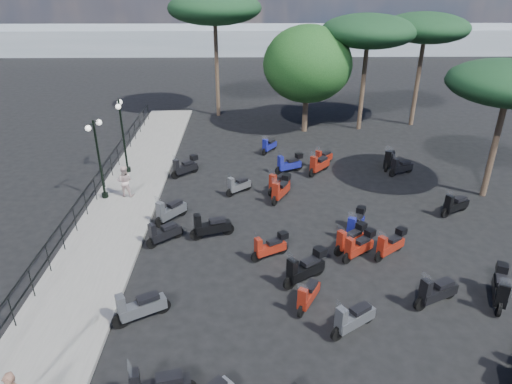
{
  "coord_description": "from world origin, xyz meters",
  "views": [
    {
      "loc": [
        -0.79,
        -15.3,
        9.8
      ],
      "look_at": [
        -0.49,
        2.05,
        1.2
      ],
      "focal_mm": 32.0,
      "sensor_mm": 36.0,
      "label": 1
    }
  ],
  "objects_px": {
    "pine_1": "(426,28)",
    "scooter_3": "(170,211)",
    "scooter_20": "(436,292)",
    "scooter_29": "(389,159)",
    "scooter_8": "(308,296)",
    "scooter_17": "(289,164)",
    "scooter_16": "(281,190)",
    "pine_0": "(369,31)",
    "scooter_32": "(390,245)",
    "scooter_10": "(279,183)",
    "scooter_21": "(350,239)",
    "scooter_27": "(455,205)",
    "scooter_11": "(269,146)",
    "scooter_28": "(401,167)",
    "scooter_4": "(238,186)",
    "scooter_13": "(353,319)",
    "scooter_7": "(305,268)",
    "scooter_1": "(140,307)",
    "lamp_post_1": "(98,155)",
    "pedestrian_far": "(125,181)",
    "scooter_5": "(185,167)",
    "lamp_post_2": "(123,132)",
    "scooter_22": "(319,165)",
    "scooter_26": "(500,289)",
    "scooter_30": "(359,246)",
    "pine_2": "(215,8)",
    "pine_3": "(510,83)",
    "scooter_14": "(356,224)",
    "scooter_9": "(211,227)",
    "broadleaf_tree": "(308,64)",
    "scooter_15": "(270,247)"
  },
  "relations": [
    {
      "from": "scooter_9",
      "to": "scooter_26",
      "type": "distance_m",
      "value": 10.41
    },
    {
      "from": "scooter_7",
      "to": "scooter_20",
      "type": "height_order",
      "value": "scooter_7"
    },
    {
      "from": "scooter_32",
      "to": "scooter_5",
      "type": "bearing_deg",
      "value": 11.34
    },
    {
      "from": "lamp_post_1",
      "to": "scooter_22",
      "type": "xyz_separation_m",
      "value": [
        10.36,
        2.87,
        -1.78
      ]
    },
    {
      "from": "pedestrian_far",
      "to": "pine_1",
      "type": "xyz_separation_m",
      "value": [
        16.97,
        10.89,
        5.42
      ]
    },
    {
      "from": "pine_0",
      "to": "scooter_15",
      "type": "bearing_deg",
      "value": -113.85
    },
    {
      "from": "scooter_10",
      "to": "pine_1",
      "type": "height_order",
      "value": "pine_1"
    },
    {
      "from": "scooter_13",
      "to": "scooter_26",
      "type": "relative_size",
      "value": 0.91
    },
    {
      "from": "scooter_30",
      "to": "scooter_29",
      "type": "bearing_deg",
      "value": -59.95
    },
    {
      "from": "scooter_8",
      "to": "scooter_4",
      "type": "bearing_deg",
      "value": -45.06
    },
    {
      "from": "scooter_3",
      "to": "scooter_11",
      "type": "height_order",
      "value": "scooter_3"
    },
    {
      "from": "scooter_14",
      "to": "scooter_26",
      "type": "xyz_separation_m",
      "value": [
        3.74,
        -4.25,
        0.04
      ]
    },
    {
      "from": "scooter_21",
      "to": "scooter_27",
      "type": "height_order",
      "value": "scooter_27"
    },
    {
      "from": "scooter_29",
      "to": "pine_3",
      "type": "xyz_separation_m",
      "value": [
        3.6,
        -3.38,
        4.84
      ]
    },
    {
      "from": "scooter_17",
      "to": "scooter_27",
      "type": "xyz_separation_m",
      "value": [
        6.87,
        -4.67,
        -0.03
      ]
    },
    {
      "from": "scooter_3",
      "to": "scooter_32",
      "type": "bearing_deg",
      "value": -158.95
    },
    {
      "from": "scooter_1",
      "to": "pine_0",
      "type": "height_order",
      "value": "pine_0"
    },
    {
      "from": "scooter_28",
      "to": "pine_2",
      "type": "height_order",
      "value": "pine_2"
    },
    {
      "from": "scooter_7",
      "to": "scooter_1",
      "type": "bearing_deg",
      "value": 74.12
    },
    {
      "from": "scooter_13",
      "to": "broadleaf_tree",
      "type": "bearing_deg",
      "value": -35.74
    },
    {
      "from": "pedestrian_far",
      "to": "scooter_27",
      "type": "relative_size",
      "value": 1.0
    },
    {
      "from": "scooter_4",
      "to": "scooter_13",
      "type": "relative_size",
      "value": 0.8
    },
    {
      "from": "scooter_16",
      "to": "scooter_21",
      "type": "height_order",
      "value": "scooter_16"
    },
    {
      "from": "scooter_8",
      "to": "scooter_17",
      "type": "bearing_deg",
      "value": -62.64
    },
    {
      "from": "scooter_11",
      "to": "scooter_27",
      "type": "distance_m",
      "value": 10.89
    },
    {
      "from": "scooter_28",
      "to": "pine_0",
      "type": "distance_m",
      "value": 9.56
    },
    {
      "from": "scooter_14",
      "to": "scooter_32",
      "type": "bearing_deg",
      "value": 153.07
    },
    {
      "from": "scooter_13",
      "to": "scooter_32",
      "type": "xyz_separation_m",
      "value": [
        2.23,
        3.95,
        0.0
      ]
    },
    {
      "from": "scooter_4",
      "to": "scooter_20",
      "type": "xyz_separation_m",
      "value": [
        6.44,
        -8.13,
        0.08
      ]
    },
    {
      "from": "pedestrian_far",
      "to": "scooter_13",
      "type": "bearing_deg",
      "value": 141.46
    },
    {
      "from": "scooter_20",
      "to": "scooter_21",
      "type": "distance_m",
      "value": 3.82
    },
    {
      "from": "scooter_5",
      "to": "scooter_13",
      "type": "distance_m",
      "value": 13.09
    },
    {
      "from": "scooter_16",
      "to": "pine_0",
      "type": "distance_m",
      "value": 13.18
    },
    {
      "from": "scooter_29",
      "to": "scooter_21",
      "type": "bearing_deg",
      "value": 90.74
    },
    {
      "from": "lamp_post_1",
      "to": "scooter_21",
      "type": "height_order",
      "value": "lamp_post_1"
    },
    {
      "from": "pine_1",
      "to": "scooter_3",
      "type": "bearing_deg",
      "value": -138.03
    },
    {
      "from": "scooter_13",
      "to": "scooter_22",
      "type": "relative_size",
      "value": 1.08
    },
    {
      "from": "scooter_1",
      "to": "scooter_22",
      "type": "xyz_separation_m",
      "value": [
        7.02,
        11.01,
        -0.02
      ]
    },
    {
      "from": "scooter_5",
      "to": "scooter_13",
      "type": "height_order",
      "value": "scooter_13"
    },
    {
      "from": "scooter_5",
      "to": "lamp_post_1",
      "type": "bearing_deg",
      "value": 87.01
    },
    {
      "from": "scooter_7",
      "to": "broadleaf_tree",
      "type": "distance_m",
      "value": 16.66
    },
    {
      "from": "scooter_28",
      "to": "scooter_29",
      "type": "bearing_deg",
      "value": -4.86
    },
    {
      "from": "scooter_17",
      "to": "scooter_26",
      "type": "height_order",
      "value": "scooter_26"
    },
    {
      "from": "lamp_post_2",
      "to": "scooter_4",
      "type": "relative_size",
      "value": 3.14
    },
    {
      "from": "broadleaf_tree",
      "to": "lamp_post_1",
      "type": "bearing_deg",
      "value": -136.66
    },
    {
      "from": "lamp_post_2",
      "to": "scooter_13",
      "type": "height_order",
      "value": "lamp_post_2"
    },
    {
      "from": "scooter_20",
      "to": "scooter_29",
      "type": "height_order",
      "value": "scooter_29"
    },
    {
      "from": "scooter_1",
      "to": "scooter_16",
      "type": "xyz_separation_m",
      "value": [
        4.83,
        8.05,
        0.01
      ]
    },
    {
      "from": "scooter_11",
      "to": "scooter_13",
      "type": "bearing_deg",
      "value": 130.18
    },
    {
      "from": "scooter_13",
      "to": "lamp_post_1",
      "type": "bearing_deg",
      "value": 14.44
    }
  ]
}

